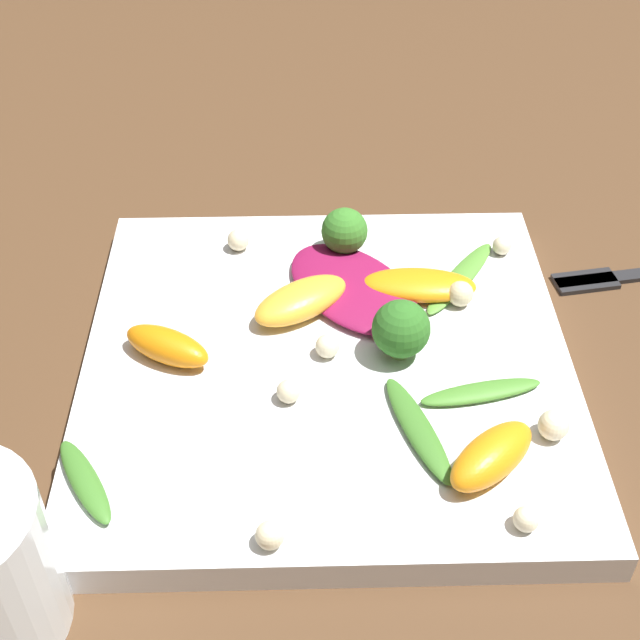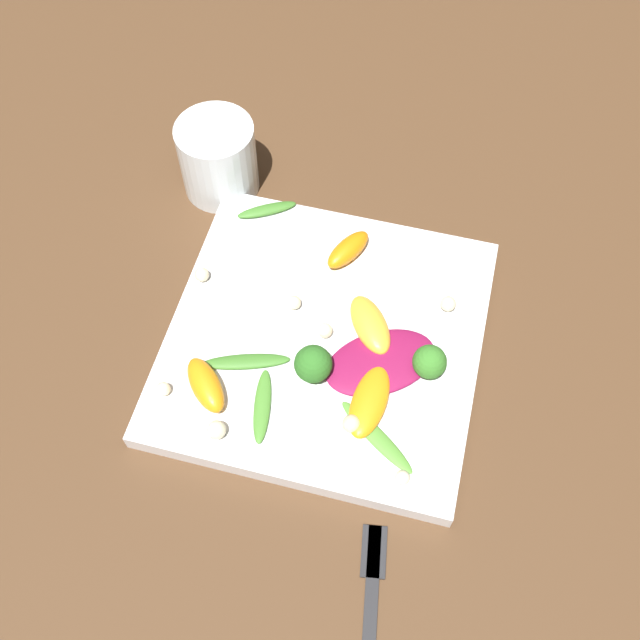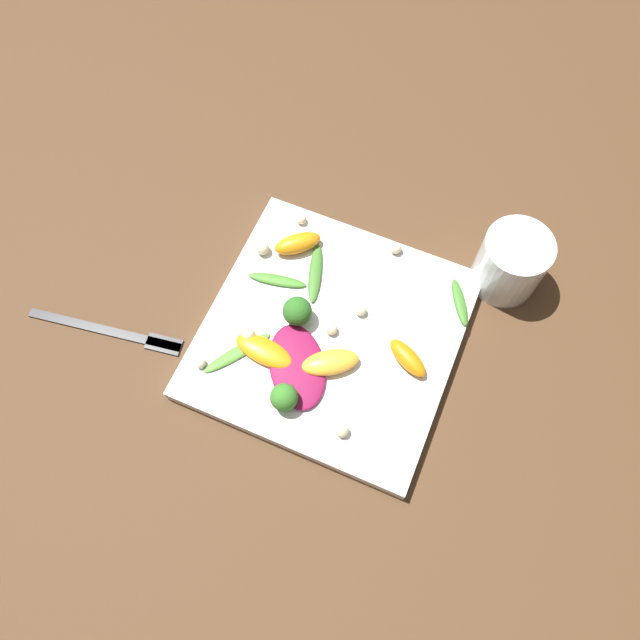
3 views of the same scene
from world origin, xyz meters
The scene contains 21 objects.
ground_plane centered at (0.00, 0.00, 0.00)m, with size 2.40×2.40×0.00m, color #4C331E.
plate centered at (0.00, 0.00, 0.01)m, with size 0.29×0.29×0.02m.
radicchio_leaf_0 centered at (-0.06, 0.02, 0.02)m, with size 0.12×0.11×0.01m.
orange_segment_0 centered at (-0.04, -0.02, 0.03)m, with size 0.06×0.07×0.02m.
orange_segment_1 centered at (0.00, -0.10, 0.03)m, with size 0.05×0.06×0.02m.
orange_segment_2 centered at (-0.06, 0.06, 0.03)m, with size 0.04×0.08×0.01m.
orange_segment_3 centered at (0.09, 0.08, 0.03)m, with size 0.06×0.06×0.02m.
broccoli_floret_0 centered at (0.00, 0.04, 0.04)m, with size 0.04×0.04×0.04m.
broccoli_floret_1 centered at (-0.10, 0.01, 0.04)m, with size 0.03×0.03×0.03m.
arugula_sprig_0 centered at (-0.07, 0.09, 0.02)m, with size 0.08×0.06×0.00m.
arugula_sprig_1 centered at (0.10, -0.13, 0.02)m, with size 0.06×0.04×0.01m.
arugula_sprig_2 centered at (0.06, 0.05, 0.02)m, with size 0.08×0.04×0.01m.
arugula_sprig_3 centered at (0.04, 0.09, 0.02)m, with size 0.03×0.07×0.01m.
macadamia_nut_0 centered at (0.00, 0.00, 0.03)m, with size 0.01×0.01×0.01m.
macadamia_nut_1 centered at (0.13, -0.03, 0.03)m, with size 0.01×0.01×0.01m.
macadamia_nut_2 centered at (-0.11, -0.06, 0.03)m, with size 0.02×0.02×0.02m.
macadamia_nut_3 centered at (-0.10, 0.12, 0.03)m, with size 0.01×0.01×0.01m.
macadamia_nut_4 centered at (0.04, -0.02, 0.03)m, with size 0.01×0.01×0.01m.
macadamia_nut_5 centered at (-0.05, 0.09, 0.03)m, with size 0.02×0.02×0.02m.
macadamia_nut_6 centered at (0.13, 0.09, 0.03)m, with size 0.01×0.01×0.01m.
macadamia_nut_7 centered at (0.07, 0.12, 0.03)m, with size 0.02×0.02×0.02m.
Camera 1 is at (0.39, -0.01, 0.39)m, focal length 50.00 mm.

